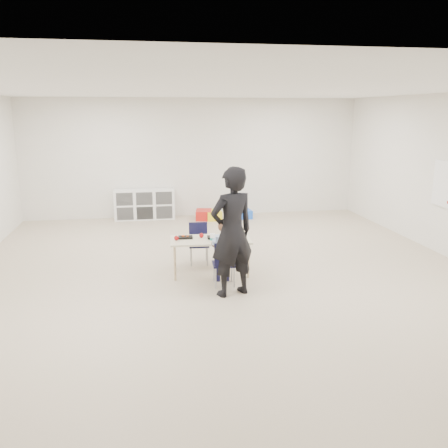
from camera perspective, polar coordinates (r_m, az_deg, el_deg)
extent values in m
plane|color=#B9A78E|center=(7.38, 0.17, -6.27)|extent=(9.00, 9.00, 0.00)
plane|color=white|center=(6.96, 0.19, 15.99)|extent=(9.00, 9.00, 0.00)
cube|color=white|center=(11.47, -3.69, 7.94)|extent=(8.00, 0.02, 2.80)
cube|color=white|center=(2.85, 16.01, -9.53)|extent=(8.00, 0.02, 2.80)
cube|color=beige|center=(7.33, -1.65, -1.91)|extent=(1.26, 0.68, 0.03)
cube|color=black|center=(7.36, -1.14, -1.61)|extent=(0.23, 0.17, 0.03)
cube|color=black|center=(7.38, -4.66, -1.60)|extent=(0.23, 0.17, 0.03)
cube|color=white|center=(7.23, -1.39, -1.60)|extent=(0.07, 0.07, 0.10)
ellipsoid|color=tan|center=(7.26, 0.37, -1.66)|extent=(0.09, 0.09, 0.07)
sphere|color=#A00E0F|center=(7.39, -2.73, -1.38)|extent=(0.07, 0.07, 0.07)
sphere|color=#A00E0F|center=(7.27, -5.76, -1.69)|extent=(0.07, 0.07, 0.07)
cube|color=white|center=(11.34, -9.54, 2.35)|extent=(1.40, 0.40, 0.70)
cube|color=white|center=(9.15, 24.93, 4.39)|extent=(0.02, 0.60, 0.80)
imported|color=black|center=(6.41, 0.97, -1.00)|extent=(0.76, 0.63, 1.79)
cube|color=red|center=(11.17, -2.45, 1.12)|extent=(0.43, 0.51, 0.23)
cube|color=yellow|center=(11.16, -1.29, 1.10)|extent=(0.37, 0.46, 0.22)
cube|color=blue|center=(11.33, 2.42, 1.23)|extent=(0.35, 0.43, 0.20)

